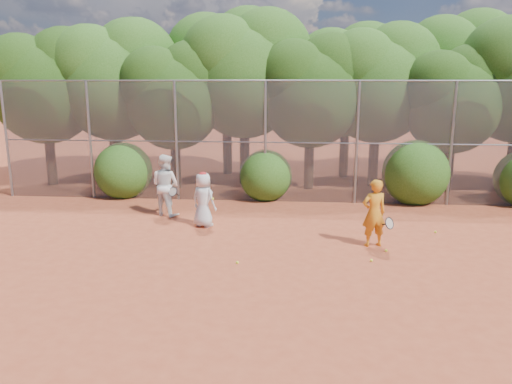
{
  "coord_description": "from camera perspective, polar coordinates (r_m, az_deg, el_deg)",
  "views": [
    {
      "loc": [
        0.13,
        -10.43,
        4.03
      ],
      "look_at": [
        -1.0,
        2.5,
        1.1
      ],
      "focal_mm": 35.0,
      "sensor_mm": 36.0,
      "label": 1
    }
  ],
  "objects": [
    {
      "name": "tree_3",
      "position": [
        19.39,
        -1.16,
        13.8
      ],
      "size": [
        4.89,
        4.26,
        6.7
      ],
      "color": "black",
      "rests_on": "ground"
    },
    {
      "name": "bush_0",
      "position": [
        18.07,
        -14.93,
        2.64
      ],
      "size": [
        2.0,
        2.0,
        2.0
      ],
      "primitive_type": "sphere",
      "color": "#254F13",
      "rests_on": "ground"
    },
    {
      "name": "ground",
      "position": [
        11.18,
        4.04,
        -8.44
      ],
      "size": [
        80.0,
        80.0,
        0.0
      ],
      "primitive_type": "plane",
      "color": "#9D3E23",
      "rests_on": "ground"
    },
    {
      "name": "player_teen",
      "position": [
        13.94,
        -6.02,
        -0.86
      ],
      "size": [
        0.89,
        0.77,
        1.56
      ],
      "rotation": [
        0.0,
        0.0,
        2.67
      ],
      "color": "silver",
      "rests_on": "ground"
    },
    {
      "name": "tree_0",
      "position": [
        20.8,
        -22.89,
        11.48
      ],
      "size": [
        4.38,
        3.81,
        6.0
      ],
      "color": "black",
      "rests_on": "ground"
    },
    {
      "name": "player_yellow",
      "position": [
        12.54,
        13.34,
        -2.36
      ],
      "size": [
        0.86,
        0.63,
        1.69
      ],
      "rotation": [
        0.0,
        0.0,
        3.42
      ],
      "color": "orange",
      "rests_on": "ground"
    },
    {
      "name": "tree_11",
      "position": [
        21.16,
        10.5,
        12.88
      ],
      "size": [
        4.64,
        4.03,
        6.35
      ],
      "color": "black",
      "rests_on": "ground"
    },
    {
      "name": "ball_4",
      "position": [
        14.28,
        19.81,
        -4.31
      ],
      "size": [
        0.07,
        0.07,
        0.07
      ],
      "primitive_type": "sphere",
      "color": "#DFF02B",
      "rests_on": "ground"
    },
    {
      "name": "tree_5",
      "position": [
        19.69,
        13.88,
        12.41
      ],
      "size": [
        4.51,
        3.92,
        6.17
      ],
      "color": "black",
      "rests_on": "ground"
    },
    {
      "name": "tree_12",
      "position": [
        22.61,
        22.13,
        13.04
      ],
      "size": [
        5.02,
        4.37,
        6.88
      ],
      "color": "black",
      "rests_on": "ground"
    },
    {
      "name": "tree_6",
      "position": [
        19.25,
        21.7,
        10.17
      ],
      "size": [
        3.86,
        3.36,
        5.29
      ],
      "color": "black",
      "rests_on": "ground"
    },
    {
      "name": "bush_2",
      "position": [
        17.42,
        17.77,
        2.43
      ],
      "size": [
        2.2,
        2.2,
        2.2
      ],
      "primitive_type": "sphere",
      "color": "#254F13",
      "rests_on": "ground"
    },
    {
      "name": "bush_1",
      "position": [
        17.06,
        1.11,
        2.15
      ],
      "size": [
        1.8,
        1.8,
        1.8
      ],
      "primitive_type": "sphere",
      "color": "#254F13",
      "rests_on": "ground"
    },
    {
      "name": "tree_4",
      "position": [
        18.67,
        6.43,
        11.81
      ],
      "size": [
        4.19,
        3.64,
        5.73
      ],
      "color": "black",
      "rests_on": "ground"
    },
    {
      "name": "fence_back",
      "position": [
        16.55,
        4.12,
        5.83
      ],
      "size": [
        20.05,
        0.09,
        4.03
      ],
      "color": "gray",
      "rests_on": "ground"
    },
    {
      "name": "tree_10",
      "position": [
        21.7,
        -3.22,
        14.28
      ],
      "size": [
        5.15,
        4.48,
        7.06
      ],
      "color": "black",
      "rests_on": "ground"
    },
    {
      "name": "player_white",
      "position": [
        15.25,
        -10.32,
        0.78
      ],
      "size": [
        1.12,
        1.02,
        1.86
      ],
      "rotation": [
        0.0,
        0.0,
        2.7
      ],
      "color": "white",
      "rests_on": "ground"
    },
    {
      "name": "ball_1",
      "position": [
        11.68,
        13.05,
        -7.62
      ],
      "size": [
        0.07,
        0.07,
        0.07
      ],
      "primitive_type": "sphere",
      "color": "#DFF02B",
      "rests_on": "ground"
    },
    {
      "name": "tree_1",
      "position": [
        20.24,
        -15.84,
        12.63
      ],
      "size": [
        4.64,
        4.03,
        6.35
      ],
      "color": "black",
      "rests_on": "ground"
    },
    {
      "name": "tree_2",
      "position": [
        18.83,
        -9.25,
        11.2
      ],
      "size": [
        3.99,
        3.47,
        5.47
      ],
      "color": "black",
      "rests_on": "ground"
    },
    {
      "name": "ball_3",
      "position": [
        11.27,
        -2.16,
        -8.06
      ],
      "size": [
        0.07,
        0.07,
        0.07
      ],
      "primitive_type": "sphere",
      "color": "#DFF02B",
      "rests_on": "ground"
    },
    {
      "name": "tree_9",
      "position": [
        22.75,
        -16.2,
        13.01
      ],
      "size": [
        4.83,
        4.2,
        6.62
      ],
      "color": "black",
      "rests_on": "ground"
    },
    {
      "name": "ball_0",
      "position": [
        12.41,
        14.66,
        -6.49
      ],
      "size": [
        0.07,
        0.07,
        0.07
      ],
      "primitive_type": "sphere",
      "color": "#DFF02B",
      "rests_on": "ground"
    }
  ]
}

